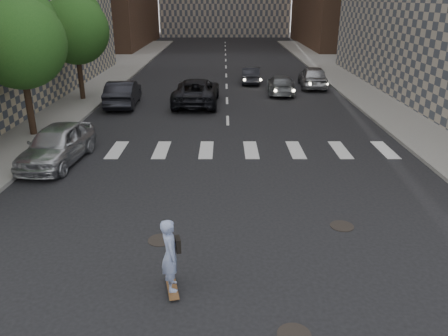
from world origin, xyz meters
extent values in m
plane|color=black|center=(0.00, 0.00, 0.00)|extent=(160.00, 160.00, 0.00)
cube|color=gray|center=(-14.50, 20.00, 0.07)|extent=(13.00, 80.00, 0.15)
cube|color=gray|center=(14.50, 20.00, 0.07)|extent=(13.00, 80.00, 0.15)
cube|color=black|center=(11.20, 14.00, 2.00)|extent=(0.30, 18.00, 4.00)
cylinder|color=#382619|center=(-9.50, 11.00, 1.55)|extent=(0.32, 0.32, 2.80)
sphere|color=#184918|center=(-9.50, 11.00, 4.45)|extent=(4.20, 4.20, 4.20)
sphere|color=#184918|center=(-9.30, 11.60, 5.35)|extent=(2.80, 2.80, 2.80)
cylinder|color=#382619|center=(-9.50, 19.00, 1.55)|extent=(0.32, 0.32, 2.80)
sphere|color=#184918|center=(-9.50, 19.00, 4.45)|extent=(4.20, 4.20, 4.20)
sphere|color=#184918|center=(-9.30, 19.60, 5.35)|extent=(2.80, 2.80, 2.80)
cylinder|color=black|center=(1.20, -2.50, 0.01)|extent=(0.70, 0.70, 0.02)
cylinder|color=black|center=(-2.00, 1.20, 0.01)|extent=(0.70, 0.70, 0.02)
cylinder|color=black|center=(3.30, 2.00, 0.01)|extent=(0.70, 0.70, 0.02)
cube|color=brown|center=(-1.42, -1.05, 0.09)|extent=(0.43, 0.96, 0.02)
cylinder|color=#33A75A|center=(-1.42, -1.39, 0.03)|extent=(0.04, 0.07, 0.06)
cylinder|color=#33A75A|center=(-1.26, -1.36, 0.03)|extent=(0.04, 0.07, 0.06)
cylinder|color=#33A75A|center=(-1.57, -0.75, 0.03)|extent=(0.04, 0.07, 0.06)
cylinder|color=#33A75A|center=(-1.41, -0.71, 0.03)|extent=(0.04, 0.07, 0.06)
imported|color=#7D8BB6|center=(-1.42, -1.05, 0.97)|extent=(0.55, 0.72, 1.75)
cube|color=black|center=(-1.25, -0.96, 1.19)|extent=(0.17, 0.30, 0.33)
imported|color=#B3B5BB|center=(-7.00, 7.39, 0.79)|extent=(2.25, 4.78, 1.58)
imported|color=black|center=(-6.50, 17.55, 0.79)|extent=(1.92, 4.89, 1.58)
imported|color=slate|center=(3.79, 21.27, 0.64)|extent=(2.00, 4.49, 1.28)
imported|color=black|center=(-1.95, 18.00, 0.81)|extent=(2.84, 5.91, 1.62)
imported|color=#9D9EA3|center=(6.50, 23.63, 0.80)|extent=(2.24, 4.85, 1.61)
imported|color=black|center=(1.93, 25.33, 0.63)|extent=(1.57, 3.92, 1.27)
camera|label=1|loc=(-0.22, -9.46, 6.35)|focal=35.00mm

